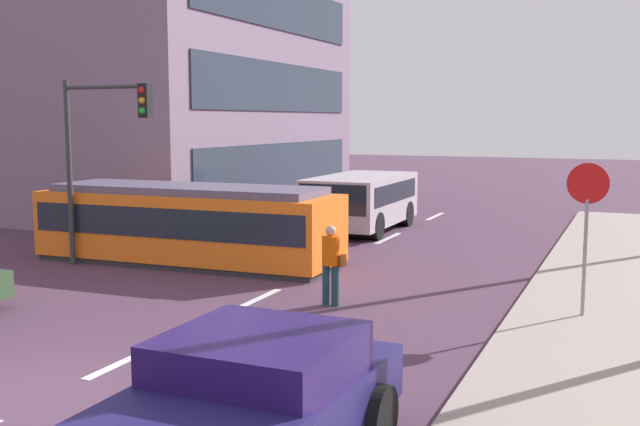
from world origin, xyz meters
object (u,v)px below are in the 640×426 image
object	(u,v)px
city_bus	(361,199)
pickup_truck_parked	(236,418)
streetcar_tram	(188,223)
parked_sedan_mid	(224,219)
pedestrian_crossing	(331,260)
stop_sign	(587,207)
traffic_light_mast	(100,137)

from	to	relation	value
city_bus	pickup_truck_parked	bearing A→B (deg)	-73.83
streetcar_tram	city_bus	distance (m)	7.59
streetcar_tram	pickup_truck_parked	distance (m)	12.76
parked_sedan_mid	pickup_truck_parked	bearing A→B (deg)	-58.96
pedestrian_crossing	stop_sign	world-z (taller)	stop_sign
streetcar_tram	pickup_truck_parked	bearing A→B (deg)	-54.61
city_bus	pickup_truck_parked	world-z (taller)	city_bus
traffic_light_mast	streetcar_tram	bearing A→B (deg)	42.42
city_bus	stop_sign	world-z (taller)	stop_sign
streetcar_tram	pedestrian_crossing	xyz separation A→B (m)	(5.31, -2.83, -0.13)
pedestrian_crossing	stop_sign	distance (m)	5.07
streetcar_tram	stop_sign	distance (m)	10.45
pedestrian_crossing	pickup_truck_parked	world-z (taller)	pedestrian_crossing
pickup_truck_parked	parked_sedan_mid	bearing A→B (deg)	121.04
stop_sign	traffic_light_mast	distance (m)	11.86
parked_sedan_mid	stop_sign	world-z (taller)	stop_sign
streetcar_tram	city_bus	xyz separation A→B (m)	(2.27, 7.24, 0.01)
streetcar_tram	stop_sign	xyz separation A→B (m)	(10.17, -2.13, 1.12)
streetcar_tram	traffic_light_mast	size ratio (longest dim) A/B	1.71
streetcar_tram	pedestrian_crossing	world-z (taller)	streetcar_tram
parked_sedan_mid	stop_sign	bearing A→B (deg)	-28.07
streetcar_tram	parked_sedan_mid	xyz separation A→B (m)	(-1.25, 3.96, -0.45)
streetcar_tram	traffic_light_mast	distance (m)	3.17
stop_sign	traffic_light_mast	world-z (taller)	traffic_light_mast
pedestrian_crossing	pickup_truck_parked	xyz separation A→B (m)	(2.08, -7.57, -0.15)
pedestrian_crossing	parked_sedan_mid	size ratio (longest dim) A/B	0.37
city_bus	pickup_truck_parked	xyz separation A→B (m)	(5.12, -17.64, -0.29)
streetcar_tram	parked_sedan_mid	size ratio (longest dim) A/B	1.85
pedestrian_crossing	parked_sedan_mid	bearing A→B (deg)	134.02
city_bus	stop_sign	xyz separation A→B (m)	(7.90, -9.38, 1.11)
city_bus	traffic_light_mast	bearing A→B (deg)	-113.99
pedestrian_crossing	pickup_truck_parked	bearing A→B (deg)	-74.66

